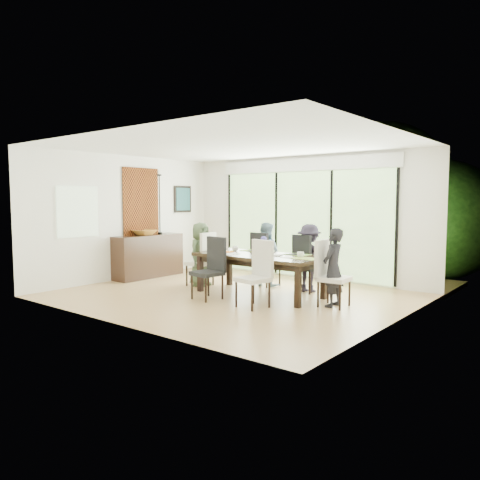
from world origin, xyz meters
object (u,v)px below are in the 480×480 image
Objects in this scene: bowl at (145,232)px; person_far_left at (266,254)px; chair_left_end at (200,259)px; laptop at (221,251)px; vase at (264,251)px; sideboard at (149,256)px; chair_right_end at (334,273)px; cup_b at (263,253)px; person_far_right at (309,258)px; chair_near_left at (207,268)px; table_top at (260,256)px; chair_far_left at (267,259)px; person_right_end at (333,268)px; cup_c at (300,255)px; person_left_end at (201,254)px; chair_far_right at (310,263)px; chair_near_right at (253,274)px; cup_a at (235,249)px.

person_far_left is at bearing 18.50° from bowl.
laptop is (0.65, -0.10, 0.21)m from chair_left_end.
sideboard is at bearing -179.75° from vase.
person_far_left is 1.02m from laptop.
chair_left_end is 1.00× the size of chair_right_end.
cup_b is at bearing -11.77° from laptop.
chair_left_end is 0.85× the size of person_far_right.
chair_right_end is at bearing -0.45° from sideboard.
chair_near_left is 9.17× the size of vase.
chair_far_left reaches higher than table_top.
person_right_end is 10.40× the size of cup_c.
sideboard is at bearing 78.28° from person_left_end.
chair_far_right is at bearing 12.50° from sideboard.
person_far_right is 12.90× the size of cup_b.
chair_far_left and chair_near_right have the same top height.
person_left_end is 1.54m from vase.
chair_near_right is 1.95m from person_far_left.
cup_c reaches higher than table_top.
person_left_end is (0.02, 0.00, 0.09)m from chair_left_end.
chair_far_left is 0.10m from person_far_left.
sideboard is (-3.62, 0.91, -0.07)m from chair_near_right.
laptop is 0.19× the size of sideboard.
vase reaches higher than cup_a.
person_right_end is 2.19m from cup_a.
chair_far_left is at bearing 63.24° from chair_right_end.
person_right_end is (2.98, 0.00, 0.09)m from chair_left_end.
sideboard is (-3.27, 0.14, -0.32)m from cup_b.
chair_left_end reaches higher than sideboard.
cup_c is at bearing 17.10° from cup_b.
table_top is 4.75× the size of bowl.
cup_b reaches higher than table_top.
sideboard is at bearing 7.65° from person_far_right.
cup_a is 0.89m from cup_b.
vase reaches higher than cup_b.
cup_a is at bearing 108.42° from chair_near_left.
chair_right_end is 2.98m from person_left_end.
sideboard reaches higher than cup_c.
chair_far_right is at bearing 67.17° from cup_b.
chair_right_end is 1.00× the size of chair_near_right.
laptop is at bearing -173.29° from table_top.
chair_far_left is 8.87× the size of cup_c.
person_far_right is at bearing -172.98° from chair_far_left.
chair_left_end is at bearing 40.74° from person_far_left.
chair_right_end reaches higher than laptop.
person_right_end reaches higher than sideboard.
table_top is 0.86m from laptop.
chair_near_left is at bearing -19.08° from sideboard.
laptop is at bearing 89.23° from chair_right_end.
chair_near_left is at bearing -77.33° from laptop.
chair_near_right is 3.74m from bowl.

